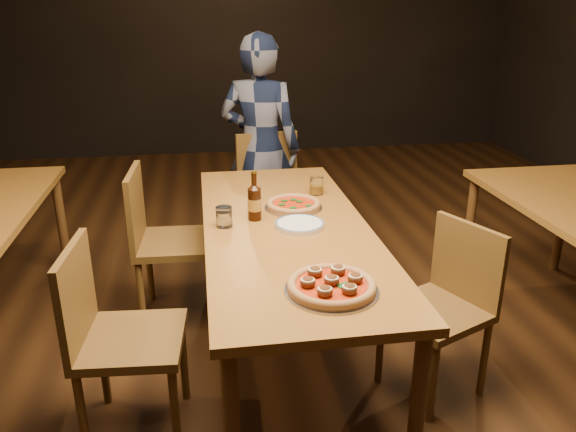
{
  "coord_description": "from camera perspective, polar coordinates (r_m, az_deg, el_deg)",
  "views": [
    {
      "loc": [
        -0.39,
        -2.52,
        1.77
      ],
      "look_at": [
        0.0,
        -0.05,
        0.82
      ],
      "focal_mm": 35.0,
      "sensor_mm": 36.0,
      "label": 1
    }
  ],
  "objects": [
    {
      "name": "table_main",
      "position": [
        2.77,
        -0.16,
        -2.38
      ],
      "size": [
        0.8,
        2.0,
        0.75
      ],
      "color": "brown",
      "rests_on": "ground"
    },
    {
      "name": "pizza_margherita",
      "position": [
        2.97,
        0.56,
        1.16
      ],
      "size": [
        0.31,
        0.31,
        0.04
      ],
      "rotation": [
        0.0,
        0.0,
        0.33
      ],
      "color": "#B7B7BF",
      "rests_on": "table_main"
    },
    {
      "name": "chair_main_e",
      "position": [
        2.74,
        14.78,
        -9.23
      ],
      "size": [
        0.53,
        0.53,
        0.86
      ],
      "primitive_type": null,
      "rotation": [
        0.0,
        0.0,
        -1.15
      ],
      "color": "#593B17",
      "rests_on": "ground"
    },
    {
      "name": "chair_main_sw",
      "position": [
        3.32,
        -11.38,
        -2.56
      ],
      "size": [
        0.47,
        0.47,
        0.95
      ],
      "primitive_type": null,
      "rotation": [
        0.0,
        0.0,
        1.52
      ],
      "color": "#593B17",
      "rests_on": "ground"
    },
    {
      "name": "water_glass",
      "position": [
        2.74,
        -6.52,
        -0.08
      ],
      "size": [
        0.08,
        0.08,
        0.1
      ],
      "primitive_type": "cylinder",
      "color": "white",
      "rests_on": "table_main"
    },
    {
      "name": "chair_main_nw",
      "position": [
        2.48,
        -15.64,
        -11.87
      ],
      "size": [
        0.46,
        0.46,
        0.92
      ],
      "primitive_type": null,
      "rotation": [
        0.0,
        0.0,
        1.5
      ],
      "color": "#593B17",
      "rests_on": "ground"
    },
    {
      "name": "pizza_meatball",
      "position": [
        2.13,
        4.45,
        -7.03
      ],
      "size": [
        0.36,
        0.36,
        0.07
      ],
      "rotation": [
        0.0,
        0.0,
        -0.24
      ],
      "color": "#B7B7BF",
      "rests_on": "table_main"
    },
    {
      "name": "chair_end",
      "position": [
        3.93,
        -1.27,
        1.62
      ],
      "size": [
        0.51,
        0.51,
        0.96
      ],
      "primitive_type": null,
      "rotation": [
        0.0,
        0.0,
        0.16
      ],
      "color": "#593B17",
      "rests_on": "ground"
    },
    {
      "name": "plate_stack",
      "position": [
        2.73,
        1.19,
        -0.89
      ],
      "size": [
        0.24,
        0.24,
        0.02
      ],
      "primitive_type": "cylinder",
      "color": "white",
      "rests_on": "table_main"
    },
    {
      "name": "beer_bottle",
      "position": [
        2.8,
        -3.42,
        1.31
      ],
      "size": [
        0.07,
        0.07,
        0.24
      ],
      "rotation": [
        0.0,
        0.0,
        0.37
      ],
      "color": "black",
      "rests_on": "table_main"
    },
    {
      "name": "ground",
      "position": [
        3.1,
        -0.15,
        -13.99
      ],
      "size": [
        9.0,
        9.0,
        0.0
      ],
      "primitive_type": "plane",
      "color": "black"
    },
    {
      "name": "diner",
      "position": [
        4.04,
        -2.84,
        6.9
      ],
      "size": [
        0.69,
        0.58,
        1.6
      ],
      "primitive_type": "imported",
      "rotation": [
        0.0,
        0.0,
        2.74
      ],
      "color": "black",
      "rests_on": "ground"
    },
    {
      "name": "amber_glass",
      "position": [
        3.19,
        2.92,
        3.1
      ],
      "size": [
        0.08,
        0.08,
        0.1
      ],
      "primitive_type": "cylinder",
      "color": "#A46812",
      "rests_on": "table_main"
    }
  ]
}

